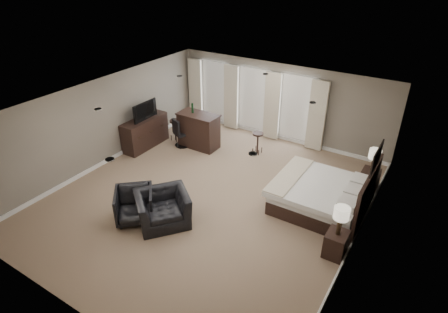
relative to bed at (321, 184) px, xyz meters
The scene contains 16 objects.
room 2.87m from the bed, 156.67° to the right, with size 7.60×8.60×2.64m.
window_bay 4.70m from the bed, 140.08° to the left, with size 5.25×0.20×2.30m.
bed is the anchor object (origin of this frame).
nightstand_near 1.75m from the bed, 58.46° to the right, with size 0.43×0.52×0.57m, color black.
nightstand_far 1.75m from the bed, 58.46° to the left, with size 0.45×0.55×0.61m, color black.
lamp_near 1.71m from the bed, 58.46° to the right, with size 0.32×0.32×0.67m, color beige.
lamp_far 1.72m from the bed, 58.46° to the left, with size 0.31×0.31×0.65m, color beige.
wall_art 1.54m from the bed, ahead, with size 0.04×0.96×0.56m, color slate.
dresser 6.04m from the bed, behind, with size 0.55×1.70×0.99m, color black.
tv 6.04m from the bed, behind, with size 1.01×0.58×0.13m, color black.
armchair_near 3.90m from the bed, 138.95° to the right, with size 1.21×0.79×1.06m, color black.
armchair_far 4.57m from the bed, 141.72° to the right, with size 0.87×0.82×0.90m, color black.
bar_counter 4.65m from the bed, 165.98° to the left, with size 1.34×0.70×1.17m, color black.
bar_stool_left 5.60m from the bed, 168.68° to the left, with size 0.35×0.35×0.74m, color black.
bar_stool_right 3.18m from the bed, 146.81° to the left, with size 0.34×0.34×0.72m, color black.
desk_chair 5.09m from the bed, behind, with size 0.50×0.50×0.98m, color black.
Camera 1 is at (4.67, -6.72, 5.75)m, focal length 30.00 mm.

